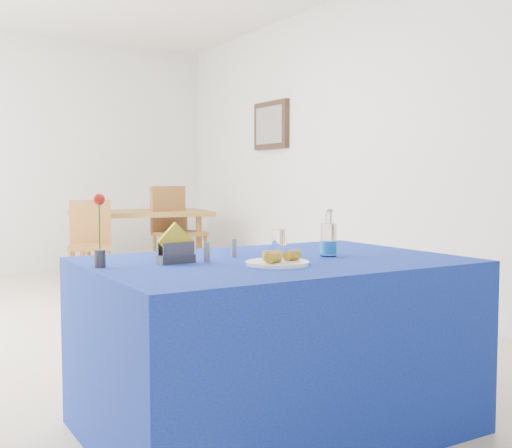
{
  "coord_description": "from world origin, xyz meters",
  "views": [
    {
      "loc": [
        -1.28,
        -4.39,
        1.11
      ],
      "look_at": [
        0.12,
        -2.04,
        0.92
      ],
      "focal_mm": 45.0,
      "sensor_mm": 36.0,
      "label": 1
    }
  ],
  "objects": [
    {
      "name": "pepper_shaker",
      "position": [
        0.1,
        -1.87,
        0.8
      ],
      "size": [
        0.03,
        0.03,
        0.08
      ],
      "primitive_type": "cylinder",
      "color": "slate",
      "rests_on": "blue_table"
    },
    {
      "name": "chair_bg_left",
      "position": [
        0.54,
        1.89,
        0.52
      ],
      "size": [
        0.51,
        0.51,
        0.91
      ],
      "rotation": [
        0.0,
        0.0,
        -0.33
      ],
      "color": "brown",
      "rests_on": "floor"
    },
    {
      "name": "water_bottle",
      "position": [
        0.49,
        -2.06,
        0.83
      ],
      "size": [
        0.08,
        0.08,
        0.21
      ],
      "color": "silver",
      "rests_on": "blue_table"
    },
    {
      "name": "room_shell",
      "position": [
        0.0,
        0.0,
        1.75
      ],
      "size": [
        7.0,
        7.0,
        7.0
      ],
      "color": "silver",
      "rests_on": "ground"
    },
    {
      "name": "banana_pieces",
      "position": [
        0.14,
        -2.19,
        0.8
      ],
      "size": [
        0.19,
        0.13,
        0.04
      ],
      "color": "gold",
      "rests_on": "plate"
    },
    {
      "name": "plate",
      "position": [
        0.13,
        -2.19,
        0.77
      ],
      "size": [
        0.26,
        0.26,
        0.01
      ],
      "primitive_type": "cylinder",
      "color": "white",
      "rests_on": "blue_table"
    },
    {
      "name": "blue_table",
      "position": [
        0.22,
        -2.02,
        0.38
      ],
      "size": [
        1.6,
        1.1,
        0.76
      ],
      "color": "navy",
      "rests_on": "floor"
    },
    {
      "name": "picture_frame",
      "position": [
        2.47,
        1.6,
        1.7
      ],
      "size": [
        0.06,
        0.64,
        0.52
      ],
      "primitive_type": "cube",
      "color": "black",
      "rests_on": "room_shell"
    },
    {
      "name": "drinking_glass",
      "position": [
        0.25,
        -2.02,
        0.82
      ],
      "size": [
        0.07,
        0.07,
        0.13
      ],
      "primitive_type": "cylinder",
      "color": "white",
      "rests_on": "blue_table"
    },
    {
      "name": "napkin_holder",
      "position": [
        -0.21,
        -1.93,
        0.81
      ],
      "size": [
        0.16,
        0.07,
        0.17
      ],
      "color": "#323337",
      "rests_on": "blue_table"
    },
    {
      "name": "rose_vase",
      "position": [
        -0.52,
        -1.89,
        0.9
      ],
      "size": [
        0.05,
        0.05,
        0.3
      ],
      "color": "#26262B",
      "rests_on": "blue_table"
    },
    {
      "name": "oak_table",
      "position": [
        1.27,
        2.48,
        0.68
      ],
      "size": [
        1.69,
        1.26,
        0.76
      ],
      "color": "brown",
      "rests_on": "floor"
    },
    {
      "name": "salt_shaker",
      "position": [
        -0.08,
        -1.95,
        0.8
      ],
      "size": [
        0.03,
        0.03,
        0.08
      ],
      "primitive_type": "cylinder",
      "color": "slate",
      "rests_on": "blue_table"
    },
    {
      "name": "chair_bg_right",
      "position": [
        1.57,
        2.18,
        0.6
      ],
      "size": [
        0.56,
        0.56,
        1.03
      ],
      "rotation": [
        0.0,
        0.0,
        0.25
      ],
      "color": "brown",
      "rests_on": "floor"
    },
    {
      "name": "floor",
      "position": [
        0.0,
        0.0,
        0.0
      ],
      "size": [
        7.0,
        7.0,
        0.0
      ],
      "primitive_type": "plane",
      "color": "#C3B3A1",
      "rests_on": "ground"
    },
    {
      "name": "picture_art",
      "position": [
        2.44,
        1.6,
        1.7
      ],
      "size": [
        0.02,
        0.52,
        0.4
      ],
      "primitive_type": "cube",
      "color": "#998C66",
      "rests_on": "room_shell"
    }
  ]
}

